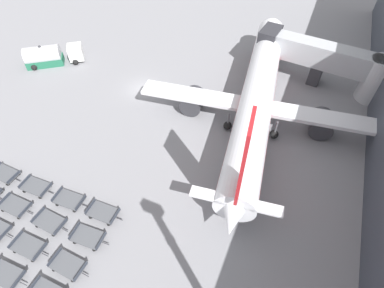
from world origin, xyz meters
TOP-DOWN VIEW (x-y plane):
  - ground_plane at (0.00, 0.00)m, footprint 500.00×500.00m
  - jet_bridge at (24.03, 11.14)m, footprint 18.60×5.77m
  - airplane at (16.41, 0.13)m, footprint 28.85×37.29m
  - fuel_tanker_primary at (-16.10, -0.01)m, footprint 8.27×7.03m
  - baggage_dolly_row_near_col_c at (2.66, -27.32)m, footprint 3.63×1.89m
  - baggage_dolly_row_mid_a_col_c at (2.61, -24.67)m, footprint 3.61×1.85m
  - baggage_dolly_row_mid_a_col_d at (6.92, -24.61)m, footprint 3.64×1.91m
  - baggage_dolly_row_mid_b_col_b at (-1.63, -22.00)m, footprint 3.62×1.86m
  - baggage_dolly_row_mid_b_col_c at (2.69, -22.03)m, footprint 3.65×1.94m
  - baggage_dolly_row_mid_b_col_d at (6.93, -21.83)m, footprint 3.66×1.96m
  - baggage_dolly_row_far_col_a at (-5.63, -19.45)m, footprint 3.64×1.91m
  - baggage_dolly_row_far_col_b at (-1.37, -19.42)m, footprint 3.64×1.91m
  - baggage_dolly_row_far_col_c at (2.81, -19.33)m, footprint 3.65×1.93m
  - baggage_dolly_row_far_col_d at (6.74, -19.19)m, footprint 3.64×1.90m

SIDE VIEW (x-z plane):
  - ground_plane at x=0.00m, z-range 0.00..0.00m
  - baggage_dolly_row_near_col_c at x=2.66m, z-range 0.03..0.95m
  - baggage_dolly_row_mid_a_col_c at x=2.61m, z-range 0.03..0.95m
  - baggage_dolly_row_mid_a_col_d at x=6.92m, z-range 0.03..0.95m
  - baggage_dolly_row_mid_b_col_b at x=-1.63m, z-range 0.03..0.95m
  - baggage_dolly_row_mid_b_col_c at x=2.69m, z-range 0.03..0.95m
  - baggage_dolly_row_mid_b_col_d at x=6.93m, z-range 0.03..0.95m
  - baggage_dolly_row_far_col_a at x=-5.63m, z-range 0.03..0.95m
  - baggage_dolly_row_far_col_b at x=-1.37m, z-range 0.03..0.95m
  - baggage_dolly_row_far_col_c at x=2.81m, z-range 0.03..0.95m
  - baggage_dolly_row_far_col_d at x=6.74m, z-range 0.03..0.95m
  - fuel_tanker_primary at x=-16.10m, z-range -0.25..3.01m
  - airplane at x=16.41m, z-range -3.36..10.09m
  - jet_bridge at x=24.03m, z-range 0.65..6.91m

